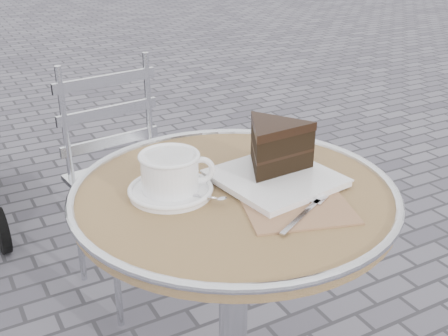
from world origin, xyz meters
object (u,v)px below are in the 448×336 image
cafe_table (234,253)px  bistro_chair (120,152)px  cake_plate_set (275,153)px  cappuccino_set (171,177)px

cafe_table → bistro_chair: (0.00, 0.81, -0.05)m
cake_plate_set → bistro_chair: cake_plate_set is taller
cake_plate_set → bistro_chair: (-0.11, 0.80, -0.28)m
cappuccino_set → cake_plate_set: 0.24m
cappuccino_set → cake_plate_set: (0.24, -0.04, 0.02)m
cake_plate_set → cappuccino_set: bearing=162.9°
cake_plate_set → bistro_chair: bearing=89.8°
cafe_table → bistro_chair: 0.81m
cappuccino_set → cake_plate_set: size_ratio=0.49×
cafe_table → cappuccino_set: size_ratio=3.77×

